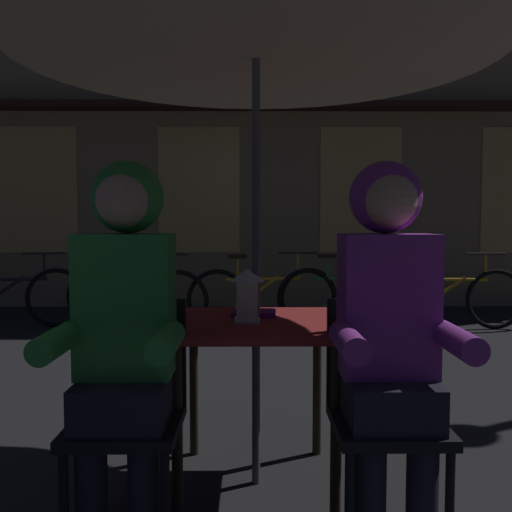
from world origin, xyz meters
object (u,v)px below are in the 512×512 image
cafe_table (256,343)px  patio_umbrella (256,14)px  lantern (247,294)px  chair_left (129,404)px  bicycle_second (135,297)px  bicycle_fifth (449,298)px  bicycle_nearest (7,298)px  person_right_hooded (389,312)px  person_left_hooded (125,312)px  bicycle_fourth (352,296)px  chair_right (384,403)px  bicycle_third (263,297)px  book (254,313)px

cafe_table → patio_umbrella: patio_umbrella is taller
cafe_table → lantern: lantern is taller
cafe_table → chair_left: 0.62m
bicycle_second → bicycle_fifth: size_ratio=0.98×
bicycle_nearest → person_right_hooded: bearing=-51.4°
cafe_table → lantern: bearing=-132.2°
patio_umbrella → bicycle_fifth: patio_umbrella is taller
person_left_hooded → bicycle_fourth: size_ratio=0.83×
lantern → chair_left: (-0.44, -0.33, -0.37)m
patio_umbrella → chair_left: 1.68m
chair_left → bicycle_nearest: 4.49m
person_left_hooded → bicycle_second: bearing=101.6°
bicycle_nearest → bicycle_fourth: same height
bicycle_second → lantern: bearing=-70.7°
cafe_table → person_left_hooded: size_ratio=0.53×
chair_right → bicycle_fifth: 4.20m
bicycle_third → person_left_hooded: bearing=-98.3°
bicycle_nearest → bicycle_third: 2.79m
person_left_hooded → bicycle_second: person_left_hooded is taller
bicycle_fourth → book: (-1.10, -3.49, 0.41)m
chair_left → bicycle_second: (-0.81, 3.91, -0.14)m
book → cafe_table: bearing=-82.1°
chair_left → bicycle_second: 4.00m
lantern → person_left_hooded: bearing=-139.0°
cafe_table → bicycle_fifth: size_ratio=0.44×
bicycle_fifth → bicycle_nearest: bearing=179.4°
bicycle_third → bicycle_fifth: same height
lantern → bicycle_second: 3.83m
person_left_hooded → bicycle_second: size_ratio=0.85×
chair_left → bicycle_fourth: size_ratio=0.52×
cafe_table → bicycle_third: 3.60m
book → bicycle_fourth: bearing=76.1°
person_left_hooded → book: person_left_hooded is taller
bicycle_nearest → bicycle_fifth: bearing=-0.6°
bicycle_nearest → bicycle_fifth: same height
person_left_hooded → bicycle_second: (-0.81, 3.97, -0.50)m
cafe_table → chair_left: bearing=-142.5°
chair_right → cafe_table: bearing=142.5°
bicycle_third → bicycle_fourth: same height
book → bicycle_nearest: bearing=131.6°
bicycle_fourth → bicycle_third: bearing=-178.9°
bicycle_nearest → bicycle_second: bearing=-0.0°
chair_right → bicycle_fourth: 4.02m
lantern → bicycle_third: lantern is taller
bicycle_nearest → patio_umbrella: bearing=-52.8°
chair_left → bicycle_second: chair_left is taller
book → patio_umbrella: bearing=-82.1°
lantern → book: lantern is taller
bicycle_third → chair_right: bearing=-84.6°
book → bicycle_fifth: bearing=61.4°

